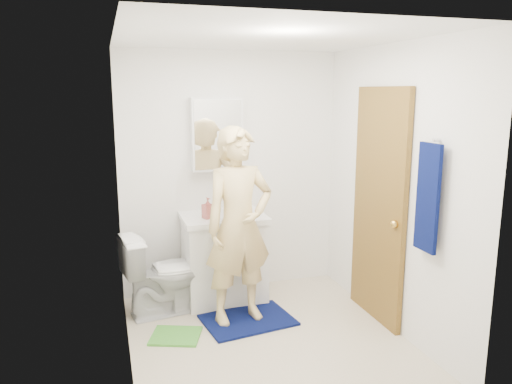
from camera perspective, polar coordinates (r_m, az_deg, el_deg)
floor at (r=4.29m, az=1.37°, el=-16.64°), size 2.20×2.40×0.02m
ceiling at (r=3.81m, az=1.55°, el=17.46°), size 2.20×2.40×0.02m
wall_back at (r=5.01m, az=-2.92°, el=2.14°), size 2.20×0.02×2.40m
wall_front at (r=2.79m, az=9.37°, el=-5.64°), size 2.20×0.02×2.40m
wall_left at (r=3.68m, az=-15.17°, el=-1.68°), size 0.02×2.40×2.40m
wall_right at (r=4.35m, az=15.47°, el=0.28°), size 0.02×2.40×2.40m
vanity_cabinet at (r=4.90m, az=-3.69°, el=-7.76°), size 0.75×0.55×0.80m
countertop at (r=4.78m, az=-3.76°, el=-2.95°), size 0.79×0.59×0.05m
sink_basin at (r=4.77m, az=-3.76°, el=-2.77°), size 0.40×0.40×0.03m
faucet at (r=4.93m, az=-4.25°, el=-1.49°), size 0.03×0.03×0.12m
medicine_cabinet at (r=4.86m, az=-4.49°, el=6.57°), size 0.50×0.12×0.70m
mirror_panel at (r=4.80m, az=-4.33°, el=6.52°), size 0.46×0.01×0.66m
door at (r=4.48m, az=13.85°, el=-1.59°), size 0.05×0.80×2.05m
door_knob at (r=4.22m, az=15.55°, el=-3.55°), size 0.07×0.07×0.07m
towel at (r=3.83m, az=19.04°, el=-0.64°), size 0.03×0.24×0.80m
towel_hook at (r=3.79m, az=19.94°, el=5.61°), size 0.06×0.02×0.02m
toilet at (r=4.68m, az=-10.38°, el=-9.13°), size 0.81×0.55×0.76m
bath_mat at (r=4.58m, az=-0.94°, el=-14.41°), size 0.84×0.65×0.02m
green_rug at (r=4.37m, az=-9.16°, el=-15.93°), size 0.49×0.45×0.02m
soap_dispenser at (r=4.65m, az=-5.52°, el=-1.84°), size 0.11×0.12×0.19m
toothbrush_cup at (r=4.92m, az=-1.56°, el=-1.66°), size 0.13×0.13×0.09m
man at (r=4.29m, az=-1.96°, el=-3.89°), size 0.69×0.51×1.71m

